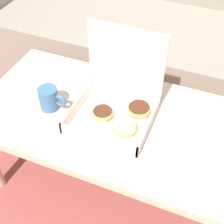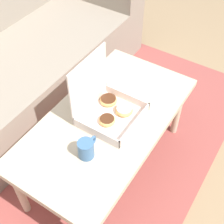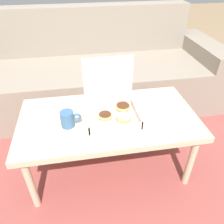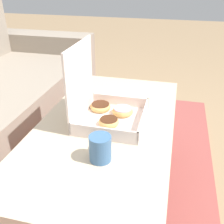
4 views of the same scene
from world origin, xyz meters
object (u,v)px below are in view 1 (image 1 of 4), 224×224
Objects in this scene: pastry_box at (119,104)px; coffee_table at (110,123)px; couch at (165,37)px; coffee_mug at (49,99)px.

coffee_table is at bearing -153.76° from pastry_box.
couch is at bearing 90.00° from coffee_table.
pastry_box is at bearing -87.81° from couch.
couch reaches higher than coffee_table.
couch is 0.96m from pastry_box.
coffee_table is at bearing 10.78° from coffee_mug.
coffee_mug is at bearing -104.08° from couch.
pastry_box is at bearing 12.85° from coffee_mug.
couch is 1.04m from coffee_mug.
couch is at bearing 92.19° from pastry_box.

